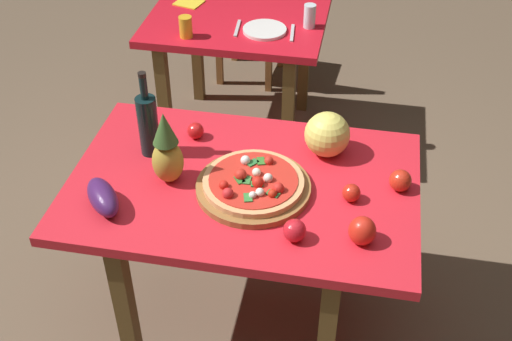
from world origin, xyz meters
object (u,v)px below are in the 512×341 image
Objects in this scene: tomato_at_corner at (295,231)px; tomato_by_bottle at (196,131)px; fork_utensil at (237,28)px; display_table at (243,201)px; pineapple_left at (167,151)px; eggplant at (103,197)px; tomato_near_board at (400,181)px; tomato_beside_pepper at (351,193)px; melon at (327,134)px; knife_utensil at (292,33)px; drinking_glass_water at (310,16)px; wine_bottle at (148,124)px; napkin_folded at (189,3)px; dinner_plate at (265,30)px; pizza_board at (253,187)px; drinking_glass_juice at (186,27)px; dining_chair at (247,12)px; bell_pepper at (362,231)px; pizza at (253,182)px; background_table at (238,37)px.

tomato_at_corner is 0.67m from tomato_by_bottle.
tomato_by_bottle is 0.36× the size of fork_utensil.
pineapple_left is at bearing -171.66° from display_table.
eggplant reaches higher than tomato_near_board.
tomato_at_corner reaches higher than tomato_beside_pepper.
knife_utensil is at bearing 105.67° from melon.
drinking_glass_water is (-0.14, 1.52, 0.02)m from tomato_at_corner.
wine_bottle is at bearing 128.39° from pineapple_left.
tomato_by_bottle is at bearing 65.87° from eggplant.
napkin_folded is (-0.68, 0.16, -0.06)m from drinking_glass_water.
tomato_near_board is 1.31m from dinner_plate.
dinner_plate is 1.22× the size of fork_utensil.
pizza_board reaches higher than knife_utensil.
display_table is at bearing -15.88° from wine_bottle.
fork_utensil is at bearing -37.80° from napkin_folded.
drinking_glass_juice is (-0.89, 1.08, 0.02)m from tomato_beside_pepper.
drinking_glass_water reaches higher than dining_chair.
wine_bottle reaches higher than tomato_by_bottle.
dining_chair is at bearing 81.65° from drinking_glass_juice.
melon reaches higher than tomato_by_bottle.
knife_utensil is (-0.21, 1.43, -0.03)m from tomato_at_corner.
drinking_glass_water is (-0.35, 1.49, 0.01)m from bell_pepper.
knife_utensil is (-0.04, 1.22, -0.04)m from pizza.
napkin_folded is at bearing 152.01° from knife_utensil.
fork_utensil is 1.29× the size of napkin_folded.
tomato_near_board is 0.66× the size of drinking_glass_water.
eggplant is at bearing -87.20° from drinking_glass_juice.
tomato_near_board reaches higher than tomato_by_bottle.
tomato_near_board is at bearing 11.38° from pizza_board.
pizza is 2.56× the size of napkin_folded.
dinner_plate is (0.24, -0.75, 0.27)m from dining_chair.
pineapple_left is 2.90× the size of bell_pepper.
tomato_near_board is (0.93, -0.05, -0.09)m from wine_bottle.
drinking_glass_juice is (-0.24, 1.09, -0.08)m from pineapple_left.
eggplant reaches higher than tomato_beside_pepper.
drinking_glass_juice reaches higher than background_table.
bell_pepper is (0.70, -0.19, -0.08)m from pineapple_left.
napkin_folded is at bearing 125.91° from melon.
dinner_plate is at bearing 96.38° from display_table.
tomato_by_bottle is at bearing -107.11° from drinking_glass_water.
dinner_plate is at bearing 19.16° from drinking_glass_juice.
pizza_board is 3.41× the size of drinking_glass_water.
dining_chair is 10.75× the size of tomato_near_board.
wine_bottle is (-0.08, -1.22, 0.25)m from background_table.
background_table is at bearing 86.43° from wine_bottle.
pineapple_left reaches higher than drinking_glass_water.
display_table is 0.45m from wine_bottle.
dinner_plate is (-0.18, 1.22, -0.03)m from pizza.
background_table is at bearing 101.27° from dining_chair.
dining_chair reaches higher than tomato_beside_pepper.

